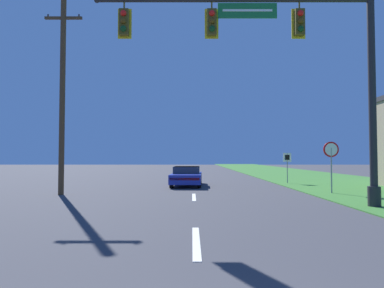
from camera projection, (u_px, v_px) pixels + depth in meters
grass_verge_right at (307, 176)px, 31.21m from camera, size 10.00×110.00×0.04m
road_center_line at (192, 183)px, 23.19m from camera, size 0.16×34.80×0.01m
signal_mast at (295, 61)px, 12.35m from camera, size 10.28×0.47×8.34m
car_ahead at (186, 176)px, 21.42m from camera, size 2.00×4.70×1.19m
stop_sign at (330, 156)px, 16.74m from camera, size 0.76×0.07×2.50m
route_sign_post at (286, 161)px, 23.09m from camera, size 0.55×0.06×2.03m
utility_pole_near at (61, 93)px, 16.39m from camera, size 1.80×0.26×9.43m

